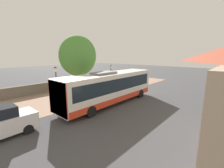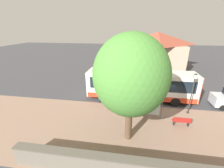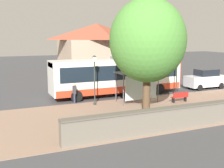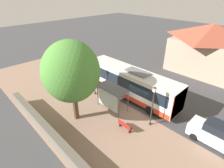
{
  "view_description": "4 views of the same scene",
  "coord_description": "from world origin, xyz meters",
  "px_view_note": "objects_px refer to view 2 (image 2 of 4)",
  "views": [
    {
      "loc": [
        12.38,
        -9.41,
        5.27
      ],
      "look_at": [
        1.38,
        2.98,
        2.02
      ],
      "focal_mm": 24.0,
      "sensor_mm": 36.0,
      "label": 1
    },
    {
      "loc": [
        -14.74,
        3.04,
        8.18
      ],
      "look_at": [
        0.45,
        5.37,
        2.21
      ],
      "focal_mm": 24.0,
      "sensor_mm": 36.0,
      "label": 2
    },
    {
      "loc": [
        -21.5,
        12.87,
        5.38
      ],
      "look_at": [
        -1.17,
        4.03,
        1.62
      ],
      "focal_mm": 45.0,
      "sensor_mm": 36.0,
      "label": 3
    },
    {
      "loc": [
        -12.34,
        -9.14,
        11.5
      ],
      "look_at": [
        -0.13,
        3.37,
        1.88
      ],
      "focal_mm": 28.0,
      "sensor_mm": 36.0,
      "label": 4
    }
  ],
  "objects_px": {
    "bus": "(140,84)",
    "pedestrian": "(99,95)",
    "street_lamp_far": "(109,88)",
    "bus_shelter": "(145,95)",
    "shade_tree": "(131,76)",
    "bench": "(181,121)",
    "street_lamp_near": "(192,90)"
  },
  "relations": [
    {
      "from": "bench",
      "to": "street_lamp_near",
      "type": "relative_size",
      "value": 0.35
    },
    {
      "from": "street_lamp_near",
      "to": "shade_tree",
      "type": "distance_m",
      "value": 7.72
    },
    {
      "from": "bus_shelter",
      "to": "pedestrian",
      "type": "relative_size",
      "value": 2.1
    },
    {
      "from": "pedestrian",
      "to": "street_lamp_far",
      "type": "xyz_separation_m",
      "value": [
        -1.14,
        -1.34,
        1.39
      ]
    },
    {
      "from": "bench",
      "to": "street_lamp_near",
      "type": "height_order",
      "value": "street_lamp_near"
    },
    {
      "from": "bus",
      "to": "street_lamp_near",
      "type": "distance_m",
      "value": 5.41
    },
    {
      "from": "pedestrian",
      "to": "street_lamp_far",
      "type": "distance_m",
      "value": 2.24
    },
    {
      "from": "bus",
      "to": "bench",
      "type": "height_order",
      "value": "bus"
    },
    {
      "from": "pedestrian",
      "to": "street_lamp_near",
      "type": "relative_size",
      "value": 0.39
    },
    {
      "from": "bus",
      "to": "pedestrian",
      "type": "relative_size",
      "value": 7.41
    },
    {
      "from": "bus",
      "to": "shade_tree",
      "type": "bearing_deg",
      "value": 171.79
    },
    {
      "from": "pedestrian",
      "to": "street_lamp_near",
      "type": "height_order",
      "value": "street_lamp_near"
    },
    {
      "from": "pedestrian",
      "to": "street_lamp_far",
      "type": "relative_size",
      "value": 0.42
    },
    {
      "from": "street_lamp_far",
      "to": "shade_tree",
      "type": "bearing_deg",
      "value": -152.13
    },
    {
      "from": "street_lamp_far",
      "to": "bench",
      "type": "bearing_deg",
      "value": -106.48
    },
    {
      "from": "bus",
      "to": "pedestrian",
      "type": "distance_m",
      "value": 4.94
    },
    {
      "from": "bench",
      "to": "street_lamp_far",
      "type": "height_order",
      "value": "street_lamp_far"
    },
    {
      "from": "bench",
      "to": "street_lamp_near",
      "type": "distance_m",
      "value": 3.25
    },
    {
      "from": "street_lamp_far",
      "to": "shade_tree",
      "type": "relative_size",
      "value": 0.5
    },
    {
      "from": "bus_shelter",
      "to": "bench",
      "type": "xyz_separation_m",
      "value": [
        -1.36,
        -3.19,
        -1.64
      ]
    },
    {
      "from": "shade_tree",
      "to": "pedestrian",
      "type": "bearing_deg",
      "value": 33.65
    },
    {
      "from": "bench",
      "to": "bus",
      "type": "bearing_deg",
      "value": 36.21
    },
    {
      "from": "bus",
      "to": "street_lamp_near",
      "type": "relative_size",
      "value": 2.91
    },
    {
      "from": "pedestrian",
      "to": "street_lamp_near",
      "type": "bearing_deg",
      "value": -95.55
    },
    {
      "from": "bus",
      "to": "bus_shelter",
      "type": "bearing_deg",
      "value": -174.94
    },
    {
      "from": "bus_shelter",
      "to": "shade_tree",
      "type": "relative_size",
      "value": 0.44
    },
    {
      "from": "street_lamp_near",
      "to": "street_lamp_far",
      "type": "relative_size",
      "value": 1.06
    },
    {
      "from": "bus_shelter",
      "to": "pedestrian",
      "type": "bearing_deg",
      "value": 70.04
    },
    {
      "from": "bus",
      "to": "street_lamp_far",
      "type": "xyz_separation_m",
      "value": [
        -2.78,
        3.24,
        0.51
      ]
    },
    {
      "from": "street_lamp_near",
      "to": "bus_shelter",
      "type": "bearing_deg",
      "value": 101.07
    },
    {
      "from": "bus_shelter",
      "to": "bench",
      "type": "distance_m",
      "value": 3.83
    },
    {
      "from": "bus",
      "to": "bus_shelter",
      "type": "distance_m",
      "value": 3.43
    }
  ]
}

